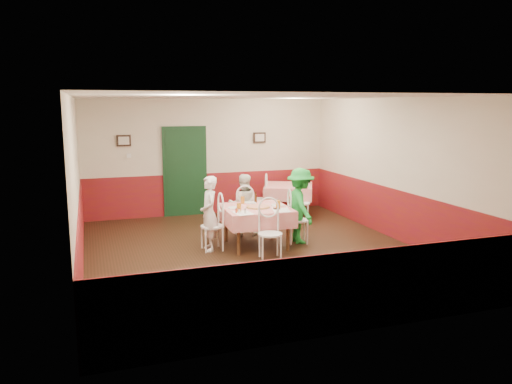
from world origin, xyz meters
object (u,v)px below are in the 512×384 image
object	(u,v)px
chair_near	(270,234)
beer_bottle	(256,198)
chair_right	(298,220)
diner_right	(300,206)
wallet	(277,209)
second_table	(288,201)
chair_second_b	(301,203)
glass_c	(243,200)
diner_far	(243,205)
main_table	(256,227)
chair_left	(212,226)
chair_second_a	(259,199)
diner_left	(209,214)
pizza	(258,207)
glass_a	(239,207)
chair_far	(244,214)
glass_b	(278,204)

from	to	relation	value
chair_near	beer_bottle	world-z (taller)	beer_bottle
chair_right	diner_right	xyz separation A→B (m)	(0.05, -0.00, 0.28)
wallet	diner_right	distance (m)	0.65
second_table	diner_right	xyz separation A→B (m)	(-0.69, -2.28, 0.36)
chair_second_b	glass_c	bearing A→B (deg)	-122.71
glass_c	diner_far	xyz separation A→B (m)	(0.17, 0.49, -0.19)
main_table	wallet	size ratio (longest dim) A/B	11.09
chair_left	chair_second_a	world-z (taller)	same
glass_c	chair_near	bearing A→B (deg)	-85.02
chair_near	diner_left	xyz separation A→B (m)	(-0.87, 0.88, 0.24)
second_table	chair_near	size ratio (longest dim) A/B	1.24
chair_left	pizza	bearing A→B (deg)	84.82
main_table	glass_a	size ratio (longest dim) A/B	8.12
second_table	wallet	size ratio (longest dim) A/B	10.18
main_table	wallet	distance (m)	0.58
chair_far	chair_second_b	xyz separation A→B (m)	(1.56, 0.65, 0.00)
chair_left	chair_far	size ratio (longest dim) A/B	1.00
main_table	beer_bottle	size ratio (longest dim) A/B	6.30
chair_far	wallet	world-z (taller)	chair_far
main_table	chair_second_a	distance (m)	2.40
chair_second_a	chair_left	bearing A→B (deg)	-12.19
second_table	chair_second_b	xyz separation A→B (m)	(0.00, -0.75, 0.08)
chair_right	chair_far	bearing A→B (deg)	56.15
chair_left	chair_second_b	xyz separation A→B (m)	(2.44, 1.47, 0.00)
second_table	diner_right	distance (m)	2.41
chair_second_b	pizza	xyz separation A→B (m)	(-1.56, -1.55, 0.32)
glass_a	glass_b	xyz separation A→B (m)	(0.77, 0.02, 0.00)
chair_near	chair_far	bearing A→B (deg)	98.29
pizza	beer_bottle	xyz separation A→B (m)	(0.11, 0.48, 0.08)
chair_near	beer_bottle	distance (m)	1.35
glass_a	wallet	size ratio (longest dim) A/B	1.37
chair_far	diner_right	bearing A→B (deg)	144.20
glass_c	pizza	bearing A→B (deg)	-70.87
wallet	diner_far	distance (m)	1.23
chair_far	chair_second_a	distance (m)	1.62
second_table	diner_left	xyz separation A→B (m)	(-2.49, -2.22, 0.32)
chair_second_a	main_table	bearing A→B (deg)	4.58
wallet	glass_b	bearing A→B (deg)	50.31
chair_far	chair_second_a	bearing A→B (deg)	-110.69
chair_left	chair_second_b	distance (m)	2.85
glass_b	chair_right	bearing A→B (deg)	23.04
second_table	glass_a	size ratio (longest dim) A/B	7.45
glass_a	glass_b	distance (m)	0.77
pizza	second_table	bearing A→B (deg)	55.78
chair_right	diner_far	distance (m)	1.25
wallet	chair_right	bearing A→B (deg)	27.90
chair_right	glass_c	size ratio (longest dim) A/B	6.47
chair_left	pizza	world-z (taller)	chair_left
diner_right	glass_c	bearing A→B (deg)	70.51
diner_right	chair_far	bearing A→B (deg)	48.28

